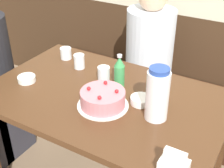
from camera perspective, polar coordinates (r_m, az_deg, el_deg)
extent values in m
cube|color=#3D2819|center=(2.67, 10.60, 3.05)|extent=(4.80, 0.04, 0.93)
cube|color=#381E11|center=(2.62, 8.34, -3.69)|extent=(1.98, 0.38, 0.43)
cube|color=#4C2D19|center=(1.70, -1.40, -2.54)|extent=(1.30, 0.82, 0.03)
cube|color=#4C2D19|center=(2.45, -8.80, -2.08)|extent=(0.06, 0.06, 0.74)
cube|color=#4C2D19|center=(2.05, 19.09, -11.29)|extent=(0.06, 0.06, 0.74)
cylinder|color=white|center=(1.60, -1.68, -3.92)|extent=(0.27, 0.27, 0.01)
cylinder|color=#C67A84|center=(1.58, -1.70, -2.62)|extent=(0.23, 0.23, 0.08)
sphere|color=red|center=(1.57, -4.28, -0.81)|extent=(0.02, 0.02, 0.02)
sphere|color=red|center=(1.49, -2.30, -2.49)|extent=(0.02, 0.02, 0.02)
sphere|color=red|center=(1.54, 0.86, -1.32)|extent=(0.02, 0.02, 0.02)
sphere|color=red|center=(1.61, -1.20, 0.25)|extent=(0.02, 0.02, 0.02)
cylinder|color=white|center=(1.47, 8.28, -2.14)|extent=(0.11, 0.11, 0.25)
cylinder|color=#28479E|center=(1.40, 8.69, 2.51)|extent=(0.09, 0.09, 0.02)
cylinder|color=#388E4C|center=(1.72, 1.34, 1.28)|extent=(0.06, 0.06, 0.14)
cone|color=#388E4C|center=(1.67, 1.38, 4.11)|extent=(0.06, 0.06, 0.05)
cylinder|color=silver|center=(1.66, 1.40, 5.15)|extent=(0.03, 0.03, 0.01)
cube|color=white|center=(1.27, 11.22, -14.56)|extent=(0.11, 0.08, 0.05)
cube|color=white|center=(1.23, 11.47, -12.84)|extent=(0.09, 0.03, 0.05)
cylinder|color=white|center=(1.62, 5.28, -2.97)|extent=(0.11, 0.11, 0.04)
cylinder|color=white|center=(1.87, -15.33, 0.91)|extent=(0.10, 0.10, 0.03)
cylinder|color=silver|center=(1.80, -1.53, 1.81)|extent=(0.07, 0.07, 0.09)
cylinder|color=silver|center=(1.95, -6.01, 4.14)|extent=(0.07, 0.07, 0.09)
cylinder|color=silver|center=(2.09, -8.43, 5.59)|extent=(0.07, 0.07, 0.07)
cube|color=#33333D|center=(2.51, 6.10, -5.05)|extent=(0.30, 0.34, 0.45)
cylinder|color=silver|center=(2.24, 6.85, 5.93)|extent=(0.33, 0.33, 0.60)
cube|color=#33333D|center=(2.51, -19.45, -6.78)|extent=(0.34, 0.30, 0.45)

